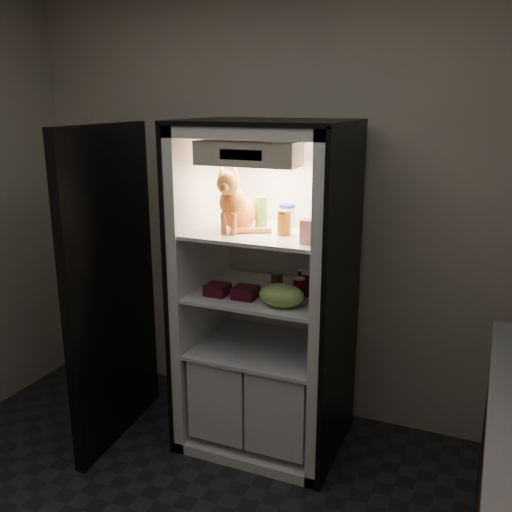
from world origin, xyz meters
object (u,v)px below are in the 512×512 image
Objects in this scene: soda_can_c at (299,289)px; condiment_jar at (277,279)px; berry_box_right at (246,292)px; refrigerator at (268,313)px; pepper_jar at (324,216)px; tabby_cat at (236,206)px; berry_box_left at (217,290)px; mayo_tub at (287,215)px; salsa_jar at (284,223)px; cream_carton at (308,231)px; grape_bag at (282,295)px; soda_can_a at (304,280)px; soda_can_b at (308,284)px; parmesan_shaker at (261,213)px.

soda_can_c is 0.23m from condiment_jar.
refrigerator is at bearing 75.93° from berry_box_right.
refrigerator is 9.73× the size of pepper_jar.
tabby_cat is 3.03× the size of berry_box_left.
mayo_tub is 0.99× the size of berry_box_right.
tabby_cat is 0.28m from salsa_jar.
grape_bag is (-0.13, -0.00, -0.35)m from cream_carton.
refrigerator reaches higher than condiment_jar.
condiment_jar is 0.25m from berry_box_right.
berry_box_right is at bearing 4.39° from berry_box_left.
grape_bag is at bearing -94.68° from soda_can_a.
refrigerator reaches higher than salsa_jar.
berry_box_left is (-0.29, -0.30, -0.38)m from mayo_tub.
refrigerator is 15.88× the size of soda_can_c.
soda_can_b reaches higher than soda_can_a.
tabby_cat is 0.57m from soda_can_a.
parmesan_shaker is at bearing 84.34° from berry_box_right.
mayo_tub is 0.27m from pepper_jar.
grape_bag is (-0.15, -0.22, -0.39)m from pepper_jar.
soda_can_c is (0.25, -0.08, -0.38)m from parmesan_shaker.
grape_bag is (0.31, -0.12, -0.42)m from tabby_cat.
condiment_jar is 0.80× the size of berry_box_left.
grape_bag is at bearing -178.83° from cream_carton.
parmesan_shaker is 1.85× the size of condiment_jar.
refrigerator is 0.68m from cream_carton.
soda_can_a is 0.49m from berry_box_left.
cream_carton is at bearing -35.83° from salsa_jar.
mayo_tub is 0.64× the size of pepper_jar.
cream_carton is (-0.01, -0.22, -0.04)m from pepper_jar.
parmesan_shaker reaches higher than soda_can_c.
berry_box_right is at bearing -104.07° from refrigerator.
mayo_tub is at bearing 47.51° from refrigerator.
pepper_jar is 0.58m from berry_box_right.
soda_can_c reaches higher than berry_box_left.
soda_can_b is at bearing 12.32° from tabby_cat.
cream_carton reaches higher than soda_can_b.
soda_can_c is at bearing -53.26° from mayo_tub.
soda_can_c is 0.49× the size of grape_bag.
parmesan_shaker is 1.46× the size of soda_can_a.
soda_can_a reaches higher than berry_box_right.
tabby_cat is 0.55m from soda_can_c.
cream_carton is at bearing -46.02° from condiment_jar.
mayo_tub is at bearing 44.86° from parmesan_shaker.
soda_can_b is (0.28, -0.00, -0.37)m from parmesan_shaker.
soda_can_a is 0.15m from soda_can_c.
salsa_jar is 0.53m from berry_box_left.
berry_box_left is at bearing -133.86° from parmesan_shaker.
condiment_jar is at bearing -176.94° from soda_can_a.
mayo_tub is 0.37m from condiment_jar.
parmesan_shaker is at bearing 147.49° from cream_carton.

